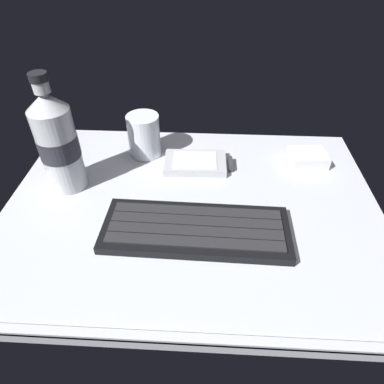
{
  "coord_description": "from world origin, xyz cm",
  "views": [
    {
      "loc": [
        2.27,
        -42.54,
        39.28
      ],
      "look_at": [
        0.0,
        0.0,
        3.0
      ],
      "focal_mm": 31.63,
      "sensor_mm": 36.0,
      "label": 1
    }
  ],
  "objects_px": {
    "juice_cup": "(144,137)",
    "charger_block": "(308,158)",
    "water_bottle": "(58,143)",
    "handheld_device": "(198,163)",
    "keyboard": "(196,229)"
  },
  "relations": [
    {
      "from": "juice_cup",
      "to": "water_bottle",
      "type": "relative_size",
      "value": 0.41
    },
    {
      "from": "water_bottle",
      "to": "charger_block",
      "type": "distance_m",
      "value": 0.46
    },
    {
      "from": "juice_cup",
      "to": "water_bottle",
      "type": "height_order",
      "value": "water_bottle"
    },
    {
      "from": "juice_cup",
      "to": "charger_block",
      "type": "bearing_deg",
      "value": -2.94
    },
    {
      "from": "juice_cup",
      "to": "charger_block",
      "type": "height_order",
      "value": "juice_cup"
    },
    {
      "from": "juice_cup",
      "to": "charger_block",
      "type": "relative_size",
      "value": 1.21
    },
    {
      "from": "keyboard",
      "to": "charger_block",
      "type": "bearing_deg",
      "value": 43.28
    },
    {
      "from": "juice_cup",
      "to": "water_bottle",
      "type": "bearing_deg",
      "value": -138.63
    },
    {
      "from": "juice_cup",
      "to": "handheld_device",
      "type": "bearing_deg",
      "value": -19.28
    },
    {
      "from": "water_bottle",
      "to": "charger_block",
      "type": "relative_size",
      "value": 2.97
    },
    {
      "from": "keyboard",
      "to": "handheld_device",
      "type": "distance_m",
      "value": 0.18
    },
    {
      "from": "juice_cup",
      "to": "water_bottle",
      "type": "distance_m",
      "value": 0.17
    },
    {
      "from": "keyboard",
      "to": "handheld_device",
      "type": "xyz_separation_m",
      "value": [
        -0.0,
        0.18,
        -0.0
      ]
    },
    {
      "from": "handheld_device",
      "to": "juice_cup",
      "type": "bearing_deg",
      "value": 160.72
    },
    {
      "from": "water_bottle",
      "to": "charger_block",
      "type": "xyz_separation_m",
      "value": [
        0.45,
        0.09,
        -0.08
      ]
    }
  ]
}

